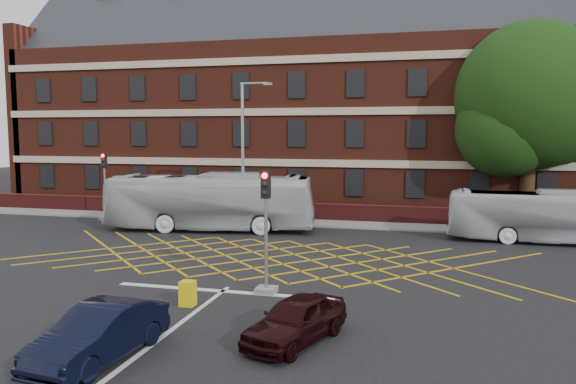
% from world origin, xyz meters
% --- Properties ---
extents(ground, '(120.00, 120.00, 0.00)m').
position_xyz_m(ground, '(0.00, 0.00, 0.00)').
color(ground, black).
rests_on(ground, ground).
extents(victorian_building, '(51.00, 12.17, 20.40)m').
position_xyz_m(victorian_building, '(0.25, 22.00, 7.84)').
color(victorian_building, '#592116').
rests_on(victorian_building, ground).
extents(boundary_wall, '(56.00, 0.50, 1.10)m').
position_xyz_m(boundary_wall, '(0.00, 13.00, 0.55)').
color(boundary_wall, '#511516').
rests_on(boundary_wall, ground).
extents(far_pavement, '(60.00, 3.00, 0.12)m').
position_xyz_m(far_pavement, '(0.00, 12.00, 0.06)').
color(far_pavement, slate).
rests_on(far_pavement, ground).
extents(box_junction_hatching, '(8.22, 8.22, 0.02)m').
position_xyz_m(box_junction_hatching, '(0.00, 2.00, 0.01)').
color(box_junction_hatching, '#CC990C').
rests_on(box_junction_hatching, ground).
extents(stop_line, '(8.00, 0.30, 0.02)m').
position_xyz_m(stop_line, '(0.00, -3.50, 0.01)').
color(stop_line, silver).
rests_on(stop_line, ground).
extents(centre_line, '(0.15, 14.00, 0.02)m').
position_xyz_m(centre_line, '(0.00, -10.00, 0.01)').
color(centre_line, silver).
rests_on(centre_line, ground).
extents(bus_left, '(12.11, 4.42, 3.30)m').
position_xyz_m(bus_left, '(-5.18, 8.07, 1.65)').
color(bus_left, '#B9B9BD').
rests_on(bus_left, ground).
extents(bus_right, '(9.69, 2.46, 2.69)m').
position_xyz_m(bus_right, '(12.69, 8.91, 1.34)').
color(bus_right, silver).
rests_on(bus_right, ground).
extents(car_navy, '(1.86, 4.22, 1.35)m').
position_xyz_m(car_navy, '(-0.77, -9.87, 0.67)').
color(car_navy, black).
rests_on(car_navy, ground).
extents(car_maroon, '(2.58, 3.89, 1.23)m').
position_xyz_m(car_maroon, '(3.62, -7.51, 0.61)').
color(car_maroon, black).
rests_on(car_maroon, ground).
extents(deciduous_tree, '(9.12, 9.12, 12.37)m').
position_xyz_m(deciduous_tree, '(12.76, 15.72, 7.18)').
color(deciduous_tree, black).
rests_on(deciduous_tree, ground).
extents(traffic_light_near, '(0.70, 0.70, 4.27)m').
position_xyz_m(traffic_light_near, '(1.54, -3.30, 1.76)').
color(traffic_light_near, slate).
rests_on(traffic_light_near, ground).
extents(traffic_light_far, '(0.70, 0.70, 4.27)m').
position_xyz_m(traffic_light_far, '(-13.19, 10.02, 1.76)').
color(traffic_light_far, slate).
rests_on(traffic_light_far, ground).
extents(street_lamp, '(2.25, 1.00, 8.36)m').
position_xyz_m(street_lamp, '(-3.28, 8.52, 2.83)').
color(street_lamp, slate).
rests_on(street_lamp, ground).
extents(direction_signs, '(1.10, 0.16, 2.20)m').
position_xyz_m(direction_signs, '(-12.52, 11.50, 1.38)').
color(direction_signs, gray).
rests_on(direction_signs, ground).
extents(utility_cabinet, '(0.46, 0.43, 0.81)m').
position_xyz_m(utility_cabinet, '(-0.50, -5.32, 0.41)').
color(utility_cabinet, yellow).
rests_on(utility_cabinet, ground).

